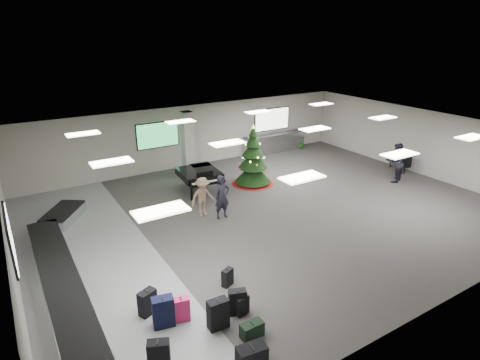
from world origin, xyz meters
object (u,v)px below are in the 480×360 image
baggage_carousel (62,266)px  bench (400,161)px  pink_suitcase (181,309)px  potted_plant_left (252,150)px  service_counter (274,143)px  traveler_a (222,197)px  grand_piano (199,174)px  potted_plant_right (301,142)px  christmas_tree (253,164)px  traveler_b (203,197)px  traveler_bench (396,163)px

baggage_carousel → bench: (16.37, 0.72, 0.29)m
pink_suitcase → potted_plant_left: 13.73m
service_counter → traveler_a: 9.20m
grand_piano → potted_plant_left: grand_piano is taller
baggage_carousel → traveler_a: (5.92, 0.69, 0.65)m
bench → potted_plant_right: bearing=123.7°
pink_suitcase → christmas_tree: 9.72m
service_counter → traveler_a: size_ratio=2.35×
potted_plant_right → traveler_b: bearing=-150.5°
baggage_carousel → potted_plant_right: potted_plant_right is taller
christmas_tree → traveler_b: christmas_tree is taller
traveler_a → baggage_carousel: bearing=-174.6°
traveler_a → traveler_bench: (8.88, -0.91, 0.08)m
service_counter → traveler_a: traveler_a is taller
christmas_tree → traveler_b: (-3.56, -1.88, -0.18)m
service_counter → traveler_a: bearing=-138.9°
bench → traveler_a: 10.46m
service_counter → pink_suitcase: (-10.65, -10.60, -0.22)m
pink_suitcase → potted_plant_right: bearing=53.7°
traveler_b → potted_plant_left: (5.77, 5.31, -0.36)m
pink_suitcase → potted_plant_left: potted_plant_left is taller
christmas_tree → traveler_a: (-3.00, -2.42, -0.11)m
pink_suitcase → traveler_a: traveler_a is taller
bench → baggage_carousel: bearing=-160.6°
grand_piano → potted_plant_left: 5.75m
service_counter → bench: 6.97m
potted_plant_left → potted_plant_right: 3.50m
baggage_carousel → traveler_bench: bearing=-0.9°
potted_plant_left → potted_plant_right: potted_plant_left is taller
pink_suitcase → grand_piano: 8.40m
baggage_carousel → potted_plant_left: potted_plant_left is taller
traveler_bench → bench: bearing=-170.4°
service_counter → pink_suitcase: size_ratio=6.11×
service_counter → traveler_b: traveler_b is taller
service_counter → christmas_tree: christmas_tree is taller
christmas_tree → potted_plant_left: (2.21, 3.43, -0.54)m
baggage_carousel → pink_suitcase: bearing=-60.5°
bench → traveler_b: size_ratio=0.95×
pink_suitcase → potted_plant_left: (8.95, 10.41, 0.11)m
bench → traveler_bench: traveler_bench is taller
pink_suitcase → traveler_bench: bearing=30.1°
service_counter → christmas_tree: 5.35m
traveler_a → potted_plant_left: size_ratio=2.00×
pink_suitcase → potted_plant_left: bearing=63.3°
baggage_carousel → service_counter: service_counter is taller
baggage_carousel → traveler_bench: 14.82m
service_counter → potted_plant_right: service_counter is taller
pink_suitcase → potted_plant_left: size_ratio=0.77×
grand_piano → christmas_tree: bearing=-1.4°
service_counter → traveler_b: (-7.47, -5.50, 0.24)m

